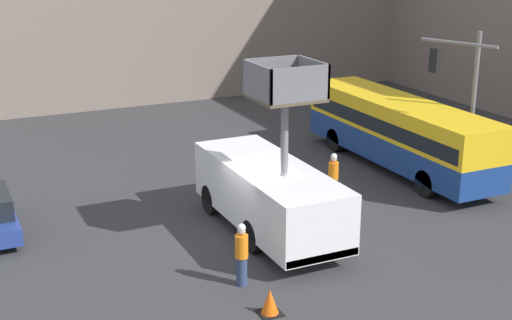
{
  "coord_description": "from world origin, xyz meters",
  "views": [
    {
      "loc": [
        -9.12,
        -19.77,
        9.74
      ],
      "look_at": [
        0.78,
        1.22,
        2.32
      ],
      "focal_mm": 50.0,
      "sensor_mm": 36.0,
      "label": 1
    }
  ],
  "objects_px": {
    "road_worker_directing": "(333,177)",
    "traffic_cone_near_truck": "(270,302)",
    "traffic_light_pole": "(461,85)",
    "road_worker_near_truck": "(242,254)",
    "utility_truck": "(269,191)",
    "city_bus": "(399,129)"
  },
  "relations": [
    {
      "from": "road_worker_directing",
      "to": "traffic_cone_near_truck",
      "type": "height_order",
      "value": "road_worker_directing"
    },
    {
      "from": "traffic_light_pole",
      "to": "traffic_cone_near_truck",
      "type": "height_order",
      "value": "traffic_light_pole"
    },
    {
      "from": "road_worker_near_truck",
      "to": "traffic_cone_near_truck",
      "type": "relative_size",
      "value": 2.7
    },
    {
      "from": "road_worker_near_truck",
      "to": "road_worker_directing",
      "type": "bearing_deg",
      "value": -36.02
    },
    {
      "from": "utility_truck",
      "to": "road_worker_directing",
      "type": "height_order",
      "value": "utility_truck"
    },
    {
      "from": "utility_truck",
      "to": "city_bus",
      "type": "bearing_deg",
      "value": 25.86
    },
    {
      "from": "city_bus",
      "to": "road_worker_near_truck",
      "type": "relative_size",
      "value": 5.65
    },
    {
      "from": "utility_truck",
      "to": "traffic_cone_near_truck",
      "type": "relative_size",
      "value": 10.24
    },
    {
      "from": "road_worker_near_truck",
      "to": "traffic_cone_near_truck",
      "type": "distance_m",
      "value": 1.93
    },
    {
      "from": "city_bus",
      "to": "road_worker_near_truck",
      "type": "distance_m",
      "value": 12.59
    },
    {
      "from": "utility_truck",
      "to": "road_worker_near_truck",
      "type": "height_order",
      "value": "utility_truck"
    },
    {
      "from": "utility_truck",
      "to": "road_worker_directing",
      "type": "bearing_deg",
      "value": 26.1
    },
    {
      "from": "utility_truck",
      "to": "traffic_cone_near_truck",
      "type": "xyz_separation_m",
      "value": [
        -2.34,
        -4.83,
        -1.19
      ]
    },
    {
      "from": "road_worker_near_truck",
      "to": "traffic_light_pole",
      "type": "bearing_deg",
      "value": -53.77
    },
    {
      "from": "road_worker_near_truck",
      "to": "traffic_cone_near_truck",
      "type": "bearing_deg",
      "value": -164.51
    },
    {
      "from": "road_worker_near_truck",
      "to": "city_bus",
      "type": "bearing_deg",
      "value": -41.24
    },
    {
      "from": "utility_truck",
      "to": "traffic_light_pole",
      "type": "distance_m",
      "value": 9.46
    },
    {
      "from": "utility_truck",
      "to": "road_worker_near_truck",
      "type": "distance_m",
      "value": 3.86
    },
    {
      "from": "road_worker_near_truck",
      "to": "utility_truck",
      "type": "bearing_deg",
      "value": -22.8
    },
    {
      "from": "traffic_light_pole",
      "to": "traffic_cone_near_truck",
      "type": "distance_m",
      "value": 13.46
    },
    {
      "from": "road_worker_near_truck",
      "to": "road_worker_directing",
      "type": "height_order",
      "value": "road_worker_near_truck"
    },
    {
      "from": "city_bus",
      "to": "traffic_cone_near_truck",
      "type": "bearing_deg",
      "value": 147.32
    }
  ]
}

